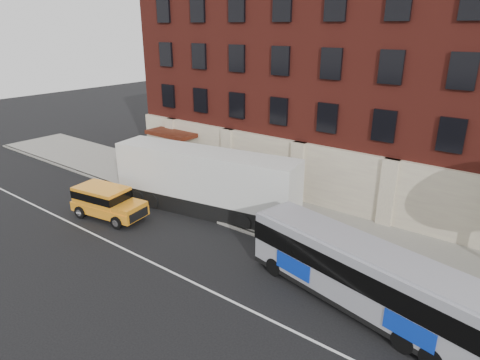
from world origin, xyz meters
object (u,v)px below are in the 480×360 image
Objects in this scene: city_bus at (364,274)px; shipping_container at (205,182)px; sign_pole at (148,178)px; yellow_suv at (106,200)px.

city_bus is 0.89× the size of shipping_container.
city_bus is at bearing -9.10° from sign_pole.
yellow_suv is 0.41× the size of shipping_container.
city_bus is at bearing -15.62° from shipping_container.
sign_pole is 0.23× the size of city_bus.
shipping_container is (-11.75, 3.29, 0.37)m from city_bus.
yellow_suv is at bearing -176.23° from city_bus.
yellow_suv is at bearing -134.97° from shipping_container.
city_bus reaches higher than sign_pole.
shipping_container reaches higher than yellow_suv.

